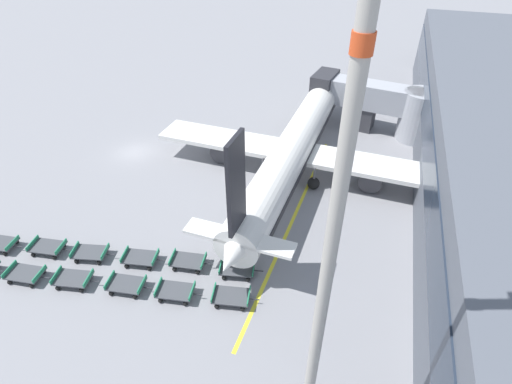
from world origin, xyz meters
TOP-DOWN VIEW (x-y plane):
  - ground_plane at (0.00, 0.00)m, footprint 500.00×500.00m
  - jet_bridge at (25.91, 13.51)m, footprint 15.11×6.28m
  - airplane at (18.05, 2.12)m, footprint 29.28×37.89m
  - baggage_dolly_row_near_col_b at (2.20, -18.79)m, footprint 3.38×1.96m
  - baggage_dolly_row_near_col_c at (5.93, -18.11)m, footprint 3.40×2.10m
  - baggage_dolly_row_near_col_d at (9.97, -17.39)m, footprint 3.39×1.99m
  - baggage_dolly_row_near_col_e at (13.67, -16.88)m, footprint 3.39×2.03m
  - baggage_dolly_row_near_col_f at (17.65, -16.12)m, footprint 3.40×2.09m
  - baggage_dolly_row_mid_a_col_a at (-2.24, -16.75)m, footprint 3.38×1.96m
  - baggage_dolly_row_mid_a_col_b at (1.79, -15.94)m, footprint 3.39×1.99m
  - baggage_dolly_row_mid_a_col_c at (5.48, -15.44)m, footprint 3.41×2.18m
  - baggage_dolly_row_mid_a_col_d at (9.56, -14.73)m, footprint 3.40×2.08m
  - baggage_dolly_row_mid_a_col_e at (13.27, -13.91)m, footprint 3.39×2.00m
  - baggage_dolly_row_mid_a_col_f at (17.17, -13.52)m, footprint 3.40×2.15m
  - apron_light_mast at (24.25, -22.04)m, footprint 2.00×0.70m
  - stand_guidance_stripe at (19.77, -5.82)m, footprint 1.48×28.23m

SIDE VIEW (x-z plane):
  - ground_plane at x=0.00m, z-range 0.00..0.00m
  - stand_guidance_stripe at x=19.77m, z-range 0.00..0.01m
  - baggage_dolly_row_near_col_b at x=2.20m, z-range 0.02..0.94m
  - baggage_dolly_row_near_col_c at x=5.93m, z-range 0.02..0.94m
  - baggage_dolly_row_near_col_d at x=9.97m, z-range 0.02..0.94m
  - baggage_dolly_row_near_col_e at x=13.67m, z-range 0.02..0.94m
  - baggage_dolly_row_near_col_f at x=17.65m, z-range 0.02..0.94m
  - baggage_dolly_row_mid_a_col_a at x=-2.24m, z-range 0.02..0.94m
  - baggage_dolly_row_mid_a_col_b at x=1.79m, z-range 0.02..0.94m
  - baggage_dolly_row_mid_a_col_c at x=5.48m, z-range 0.02..0.94m
  - baggage_dolly_row_mid_a_col_d at x=9.56m, z-range 0.02..0.94m
  - baggage_dolly_row_mid_a_col_e at x=13.27m, z-range 0.02..0.94m
  - baggage_dolly_row_mid_a_col_f at x=17.17m, z-range 0.02..0.94m
  - airplane at x=18.05m, z-range -2.89..9.03m
  - jet_bridge at x=25.91m, z-range 0.54..6.63m
  - apron_light_mast at x=24.25m, z-range 1.63..27.20m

